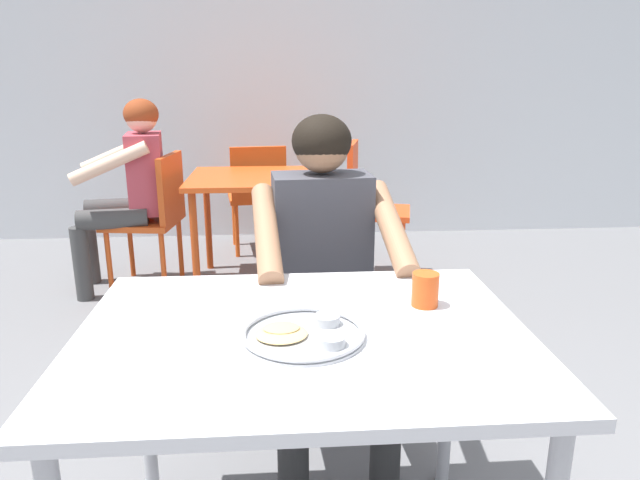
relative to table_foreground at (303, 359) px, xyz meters
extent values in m
cube|color=silver|center=(0.06, 3.55, 1.05)|extent=(12.00, 0.12, 3.40)
cube|color=silver|center=(0.00, 0.00, 0.06)|extent=(1.07, 0.81, 0.03)
cylinder|color=#B2B2B7|center=(-0.48, 0.35, -0.30)|extent=(0.04, 0.04, 0.70)
cylinder|color=#B2B2B7|center=(0.48, 0.35, -0.30)|extent=(0.04, 0.04, 0.70)
cylinder|color=#B7BABF|center=(0.00, -0.04, 0.08)|extent=(0.29, 0.29, 0.01)
torus|color=#B7BABF|center=(0.00, -0.04, 0.09)|extent=(0.29, 0.29, 0.01)
cylinder|color=#B2B5BA|center=(0.06, -0.10, 0.09)|extent=(0.06, 0.06, 0.02)
cylinder|color=#B77F23|center=(0.06, -0.10, 0.10)|extent=(0.05, 0.05, 0.01)
cylinder|color=#B2B5BA|center=(0.06, 0.02, 0.09)|extent=(0.06, 0.06, 0.02)
cylinder|color=#9E4714|center=(0.06, 0.02, 0.10)|extent=(0.05, 0.05, 0.01)
ellipsoid|color=tan|center=(-0.05, -0.04, 0.09)|extent=(0.12, 0.12, 0.01)
ellipsoid|color=tan|center=(-0.05, -0.02, 0.10)|extent=(0.09, 0.07, 0.01)
cylinder|color=#D84C19|center=(0.33, 0.13, 0.12)|extent=(0.07, 0.07, 0.09)
cylinder|color=#593319|center=(0.33, 0.13, 0.15)|extent=(0.06, 0.06, 0.02)
cube|color=#3F3F44|center=(0.10, 0.77, -0.24)|extent=(0.46, 0.43, 0.04)
cube|color=#3F3F44|center=(0.09, 0.95, -0.02)|extent=(0.41, 0.07, 0.41)
cylinder|color=#3F3F44|center=(0.29, 0.62, -0.45)|extent=(0.03, 0.03, 0.39)
cylinder|color=#3F3F44|center=(-0.07, 0.59, -0.45)|extent=(0.03, 0.03, 0.39)
cylinder|color=#3F3F44|center=(0.26, 0.94, -0.45)|extent=(0.03, 0.03, 0.39)
cylinder|color=#3F3F44|center=(-0.09, 0.91, -0.45)|extent=(0.03, 0.03, 0.39)
cylinder|color=#2C2C2C|center=(0.28, 0.33, -0.43)|extent=(0.10, 0.10, 0.43)
cylinder|color=#2C2C2C|center=(0.26, 0.53, -0.18)|extent=(0.15, 0.41, 0.12)
cylinder|color=#2C2C2C|center=(-0.02, 0.31, -0.43)|extent=(0.10, 0.10, 0.43)
cylinder|color=#2C2C2C|center=(-0.04, 0.51, -0.18)|extent=(0.15, 0.41, 0.12)
cube|color=#3F3F47|center=(0.10, 0.72, 0.08)|extent=(0.35, 0.22, 0.51)
cylinder|color=#996B4C|center=(0.32, 0.55, 0.18)|extent=(0.11, 0.46, 0.25)
cylinder|color=#996B4C|center=(-0.09, 0.52, 0.18)|extent=(0.11, 0.46, 0.25)
sphere|color=#996B4C|center=(0.10, 0.72, 0.43)|extent=(0.19, 0.19, 0.19)
ellipsoid|color=black|center=(0.10, 0.72, 0.44)|extent=(0.21, 0.20, 0.18)
cube|color=#E04C19|center=(-0.16, 2.30, 0.04)|extent=(0.89, 0.77, 0.03)
cylinder|color=#B33D14|center=(-0.54, 1.98, -0.31)|extent=(0.04, 0.04, 0.68)
cylinder|color=#B33D14|center=(0.22, 1.98, -0.31)|extent=(0.04, 0.04, 0.68)
cylinder|color=#B33D14|center=(-0.54, 2.63, -0.31)|extent=(0.04, 0.04, 0.68)
cylinder|color=#B33D14|center=(0.22, 2.63, -0.31)|extent=(0.04, 0.04, 0.68)
cube|color=#CC4B1A|center=(-0.90, 2.30, -0.22)|extent=(0.47, 0.49, 0.04)
cube|color=#CC4B1A|center=(-0.71, 2.28, 0.00)|extent=(0.09, 0.42, 0.40)
cylinder|color=#CC4B1A|center=(-1.09, 2.15, -0.45)|extent=(0.03, 0.03, 0.41)
cylinder|color=#CC4B1A|center=(-1.04, 2.50, -0.45)|extent=(0.03, 0.03, 0.41)
cylinder|color=#CC4B1A|center=(-0.76, 2.11, -0.45)|extent=(0.03, 0.03, 0.41)
cylinder|color=#CC4B1A|center=(-0.71, 2.46, -0.45)|extent=(0.03, 0.03, 0.41)
cube|color=#E84519|center=(0.60, 2.34, -0.20)|extent=(0.46, 0.46, 0.04)
cube|color=#E84519|center=(0.43, 2.38, 0.03)|extent=(0.12, 0.36, 0.43)
cylinder|color=#E84519|center=(0.78, 2.46, -0.43)|extent=(0.03, 0.03, 0.43)
cylinder|color=#E84519|center=(0.72, 2.16, -0.43)|extent=(0.03, 0.03, 0.43)
cylinder|color=#E84519|center=(0.48, 2.53, -0.43)|extent=(0.03, 0.03, 0.43)
cylinder|color=#E84519|center=(0.42, 2.23, -0.43)|extent=(0.03, 0.03, 0.43)
cube|color=#E35218|center=(-0.22, 3.06, -0.23)|extent=(0.47, 0.45, 0.04)
cube|color=#E35218|center=(-0.19, 2.87, -0.02)|extent=(0.40, 0.09, 0.38)
cylinder|color=#E35218|center=(-0.41, 3.19, -0.45)|extent=(0.03, 0.03, 0.40)
cylinder|color=#E35218|center=(-0.07, 3.24, -0.45)|extent=(0.03, 0.03, 0.40)
cylinder|color=#E35218|center=(-0.37, 2.88, -0.45)|extent=(0.03, 0.03, 0.40)
cylinder|color=#E35218|center=(-0.03, 2.92, -0.45)|extent=(0.03, 0.03, 0.40)
cylinder|color=#3D3D3D|center=(-1.23, 2.09, -0.42)|extent=(0.10, 0.10, 0.45)
cylinder|color=#3D3D3D|center=(-1.03, 2.12, -0.16)|extent=(0.41, 0.18, 0.12)
cylinder|color=#3D3D3D|center=(-1.28, 2.39, -0.42)|extent=(0.10, 0.10, 0.45)
cylinder|color=#3D3D3D|center=(-1.08, 2.42, -0.16)|extent=(0.41, 0.18, 0.12)
cube|color=#B23F4C|center=(-0.86, 2.30, 0.08)|extent=(0.25, 0.37, 0.48)
cylinder|color=beige|center=(-1.01, 2.07, 0.18)|extent=(0.46, 0.14, 0.25)
cylinder|color=beige|center=(-1.07, 2.48, 0.18)|extent=(0.46, 0.14, 0.25)
sphere|color=beige|center=(-0.86, 2.30, 0.42)|extent=(0.19, 0.19, 0.19)
ellipsoid|color=maroon|center=(-0.86, 2.30, 0.44)|extent=(0.21, 0.20, 0.18)
camera|label=1|loc=(-0.05, -1.25, 0.66)|focal=32.24mm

